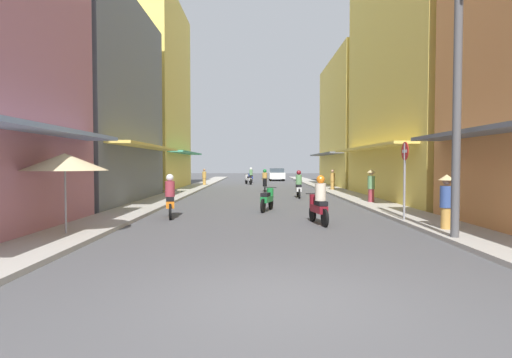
{
  "coord_description": "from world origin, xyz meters",
  "views": [
    {
      "loc": [
        -0.32,
        -5.71,
        1.93
      ],
      "look_at": [
        -0.34,
        14.82,
        1.18
      ],
      "focal_mm": 28.61,
      "sensor_mm": 36.0,
      "label": 1
    }
  ],
  "objects_px": {
    "motorbike_white": "(299,186)",
    "street_sign_no_entry": "(405,171)",
    "motorbike_blue": "(251,176)",
    "motorbike_orange": "(170,198)",
    "motorbike_silver": "(249,179)",
    "pedestrian_far": "(333,180)",
    "parked_car": "(277,174)",
    "motorbike_black": "(265,182)",
    "utility_pole": "(458,99)",
    "motorbike_green": "(268,199)",
    "pedestrian_midway": "(447,200)",
    "pedestrian_foreground": "(205,177)",
    "pedestrian_crossing": "(372,185)",
    "motorbike_maroon": "(319,202)",
    "vendor_umbrella": "(65,162)"
  },
  "relations": [
    {
      "from": "motorbike_blue",
      "to": "pedestrian_crossing",
      "type": "relative_size",
      "value": 1.07
    },
    {
      "from": "pedestrian_crossing",
      "to": "street_sign_no_entry",
      "type": "height_order",
      "value": "street_sign_no_entry"
    },
    {
      "from": "motorbike_black",
      "to": "motorbike_blue",
      "type": "relative_size",
      "value": 1.01
    },
    {
      "from": "motorbike_blue",
      "to": "pedestrian_far",
      "type": "relative_size",
      "value": 1.16
    },
    {
      "from": "parked_car",
      "to": "utility_pole",
      "type": "height_order",
      "value": "utility_pole"
    },
    {
      "from": "motorbike_black",
      "to": "motorbike_maroon",
      "type": "bearing_deg",
      "value": -84.92
    },
    {
      "from": "motorbike_blue",
      "to": "motorbike_silver",
      "type": "bearing_deg",
      "value": -92.47
    },
    {
      "from": "motorbike_black",
      "to": "parked_car",
      "type": "distance_m",
      "value": 19.06
    },
    {
      "from": "motorbike_orange",
      "to": "motorbike_maroon",
      "type": "bearing_deg",
      "value": -17.6
    },
    {
      "from": "street_sign_no_entry",
      "to": "pedestrian_midway",
      "type": "bearing_deg",
      "value": -75.72
    },
    {
      "from": "street_sign_no_entry",
      "to": "motorbike_silver",
      "type": "bearing_deg",
      "value": 102.32
    },
    {
      "from": "parked_car",
      "to": "pedestrian_crossing",
      "type": "relative_size",
      "value": 2.44
    },
    {
      "from": "motorbike_silver",
      "to": "street_sign_no_entry",
      "type": "bearing_deg",
      "value": -77.68
    },
    {
      "from": "motorbike_maroon",
      "to": "pedestrian_crossing",
      "type": "bearing_deg",
      "value": 61.51
    },
    {
      "from": "motorbike_black",
      "to": "utility_pole",
      "type": "height_order",
      "value": "utility_pole"
    },
    {
      "from": "motorbike_white",
      "to": "motorbike_silver",
      "type": "bearing_deg",
      "value": 101.59
    },
    {
      "from": "motorbike_orange",
      "to": "motorbike_white",
      "type": "relative_size",
      "value": 0.98
    },
    {
      "from": "parked_car",
      "to": "motorbike_orange",
      "type": "bearing_deg",
      "value": -99.48
    },
    {
      "from": "pedestrian_midway",
      "to": "vendor_umbrella",
      "type": "distance_m",
      "value": 10.38
    },
    {
      "from": "motorbike_blue",
      "to": "vendor_umbrella",
      "type": "relative_size",
      "value": 0.81
    },
    {
      "from": "motorbike_black",
      "to": "motorbike_silver",
      "type": "distance_m",
      "value": 10.2
    },
    {
      "from": "motorbike_white",
      "to": "street_sign_no_entry",
      "type": "xyz_separation_m",
      "value": [
        2.4,
        -10.04,
        1.01
      ]
    },
    {
      "from": "motorbike_silver",
      "to": "motorbike_blue",
      "type": "bearing_deg",
      "value": 87.53
    },
    {
      "from": "pedestrian_crossing",
      "to": "utility_pole",
      "type": "bearing_deg",
      "value": -93.57
    },
    {
      "from": "motorbike_green",
      "to": "motorbike_blue",
      "type": "bearing_deg",
      "value": 92.25
    },
    {
      "from": "motorbike_orange",
      "to": "pedestrian_crossing",
      "type": "xyz_separation_m",
      "value": [
        8.62,
        4.85,
        0.25
      ]
    },
    {
      "from": "motorbike_blue",
      "to": "pedestrian_far",
      "type": "xyz_separation_m",
      "value": [
        6.02,
        -13.9,
        0.06
      ]
    },
    {
      "from": "motorbike_orange",
      "to": "pedestrian_foreground",
      "type": "relative_size",
      "value": 1.16
    },
    {
      "from": "pedestrian_midway",
      "to": "motorbike_white",
      "type": "bearing_deg",
      "value": 103.57
    },
    {
      "from": "pedestrian_far",
      "to": "motorbike_blue",
      "type": "bearing_deg",
      "value": 113.42
    },
    {
      "from": "motorbike_maroon",
      "to": "motorbike_black",
      "type": "bearing_deg",
      "value": 95.08
    },
    {
      "from": "utility_pole",
      "to": "street_sign_no_entry",
      "type": "distance_m",
      "value": 3.66
    },
    {
      "from": "motorbike_white",
      "to": "motorbike_blue",
      "type": "distance_m",
      "value": 19.85
    },
    {
      "from": "pedestrian_foreground",
      "to": "motorbike_white",
      "type": "bearing_deg",
      "value": -60.39
    },
    {
      "from": "motorbike_orange",
      "to": "motorbike_white",
      "type": "xyz_separation_m",
      "value": [
        5.53,
        8.65,
        0.0
      ]
    },
    {
      "from": "motorbike_green",
      "to": "motorbike_maroon",
      "type": "bearing_deg",
      "value": -67.41
    },
    {
      "from": "pedestrian_foreground",
      "to": "utility_pole",
      "type": "relative_size",
      "value": 0.22
    },
    {
      "from": "motorbike_blue",
      "to": "pedestrian_far",
      "type": "height_order",
      "value": "motorbike_blue"
    },
    {
      "from": "pedestrian_midway",
      "to": "pedestrian_foreground",
      "type": "relative_size",
      "value": 1.07
    },
    {
      "from": "motorbike_silver",
      "to": "vendor_umbrella",
      "type": "height_order",
      "value": "vendor_umbrella"
    },
    {
      "from": "motorbike_white",
      "to": "pedestrian_foreground",
      "type": "distance_m",
      "value": 14.05
    },
    {
      "from": "motorbike_white",
      "to": "utility_pole",
      "type": "bearing_deg",
      "value": -79.3
    },
    {
      "from": "motorbike_green",
      "to": "pedestrian_midway",
      "type": "distance_m",
      "value": 7.24
    },
    {
      "from": "motorbike_blue",
      "to": "pedestrian_foreground",
      "type": "bearing_deg",
      "value": -118.06
    },
    {
      "from": "motorbike_black",
      "to": "parked_car",
      "type": "xyz_separation_m",
      "value": [
        1.79,
        18.98,
        0.04
      ]
    },
    {
      "from": "motorbike_maroon",
      "to": "pedestrian_foreground",
      "type": "relative_size",
      "value": 1.17
    },
    {
      "from": "motorbike_white",
      "to": "motorbike_blue",
      "type": "relative_size",
      "value": 1.01
    },
    {
      "from": "utility_pole",
      "to": "pedestrian_midway",
      "type": "bearing_deg",
      "value": 73.5
    },
    {
      "from": "motorbike_black",
      "to": "motorbike_white",
      "type": "xyz_separation_m",
      "value": [
        1.81,
        -5.36,
        0.0
      ]
    },
    {
      "from": "motorbike_maroon",
      "to": "street_sign_no_entry",
      "type": "height_order",
      "value": "street_sign_no_entry"
    }
  ]
}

